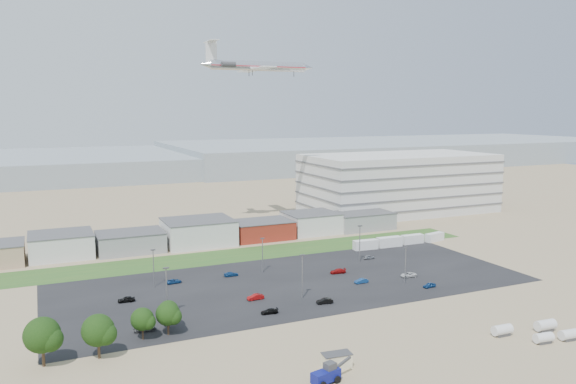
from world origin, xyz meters
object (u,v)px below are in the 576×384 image
parked_car_2 (429,285)px  parked_car_13 (325,301)px  parked_car_1 (361,281)px  storage_tank_nw (502,330)px  parked_car_5 (126,299)px  portable_shed (337,360)px  telehandler (326,374)px  parked_car_12 (338,271)px  parked_car_0 (409,275)px  tree_far_left (42,339)px  airliner (258,66)px  parked_car_8 (369,257)px  box_trailer_a (366,245)px  parked_car_4 (255,297)px  parked_car_3 (269,311)px  parked_car_9 (174,281)px  parked_car_10 (145,328)px  parked_car_6 (231,274)px

parked_car_2 → parked_car_13: 29.36m
parked_car_1 → storage_tank_nw: bearing=9.7°
parked_car_5 → portable_shed: bearing=34.5°
portable_shed → telehandler: telehandler is taller
storage_tank_nw → parked_car_5: (-64.10, 50.13, -0.54)m
parked_car_2 → parked_car_12: (-14.78, 20.05, 0.04)m
parked_car_0 → parked_car_12: (-15.41, 10.61, 0.04)m
tree_far_left → airliner: airliner is taller
parked_car_8 → parked_car_12: bearing=122.1°
storage_tank_nw → tree_far_left: (-81.92, 22.12, 3.76)m
box_trailer_a → parked_car_5: 79.32m
parked_car_0 → parked_car_4: (-43.43, -0.34, 0.07)m
box_trailer_a → storage_tank_nw: bearing=-96.5°
telehandler → parked_car_0: (47.56, 42.90, -1.06)m
box_trailer_a → parked_car_13: bearing=-128.2°
portable_shed → parked_car_3: portable_shed is taller
parked_car_12 → parked_car_9: bearing=-94.8°
parked_car_3 → parked_car_4: size_ratio=0.95×
box_trailer_a → parked_car_2: (-6.28, -39.83, -0.91)m
parked_car_0 → parked_car_5: size_ratio=1.10×
parked_car_9 → parked_car_5: bearing=120.3°
parked_car_13 → parked_car_5: bearing=-108.1°
portable_shed → tree_far_left: tree_far_left is taller
box_trailer_a → parked_car_4: 57.92m
telehandler → parked_car_13: telehandler is taller
parked_car_2 → parked_car_10: size_ratio=0.76×
parked_car_4 → box_trailer_a: bearing=119.6°
parked_car_8 → parked_car_9: size_ratio=0.87×
box_trailer_a → parked_car_10: 85.49m
telehandler → parked_car_0: bearing=28.6°
parked_car_3 → parked_car_5: bearing=-120.5°
storage_tank_nw → parked_car_10: bearing=154.0°
parked_car_2 → parked_car_9: 64.39m
box_trailer_a → airliner: (-17.79, 46.90, 58.31)m
airliner → parked_car_13: 106.41m
parked_car_4 → parked_car_8: size_ratio=1.17×
airliner → parked_car_2: (11.50, -86.73, -59.22)m
airliner → portable_shed: bearing=-102.7°
parked_car_3 → parked_car_9: parked_car_3 is taller
portable_shed → box_trailer_a: (48.82, 68.98, 0.22)m
portable_shed → parked_car_6: bearing=95.7°
box_trailer_a → parked_car_4: (-49.09, -30.73, -0.84)m
parked_car_5 → parked_car_6: bearing=113.4°
parked_car_2 → parked_car_4: parked_car_4 is taller
airliner → parked_car_6: 87.90m
box_trailer_a → parked_car_5: (-76.74, -20.05, -0.84)m
storage_tank_nw → parked_car_8: 60.12m
portable_shed → parked_car_12: portable_shed is taller
parked_car_9 → parked_car_1: bearing=-119.9°
parked_car_2 → portable_shed: bearing=-60.8°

